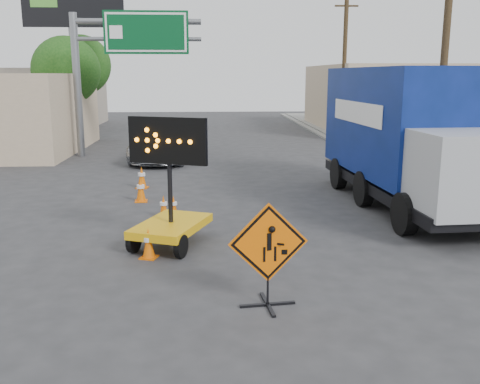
{
  "coord_description": "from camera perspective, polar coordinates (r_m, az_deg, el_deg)",
  "views": [
    {
      "loc": [
        -0.18,
        -8.64,
        3.95
      ],
      "look_at": [
        0.45,
        2.31,
        1.53
      ],
      "focal_mm": 40.0,
      "sensor_mm": 36.0,
      "label": 1
    }
  ],
  "objects": [
    {
      "name": "arrow_board",
      "position": [
        12.61,
        -7.38,
        -2.74
      ],
      "size": [
        1.96,
        2.44,
        3.02
      ],
      "rotation": [
        0.0,
        0.0,
        -0.38
      ],
      "color": "#E1A30C",
      "rests_on": "ground"
    },
    {
      "name": "cone_c",
      "position": [
        15.17,
        -8.15,
        -1.54
      ],
      "size": [
        0.35,
        0.35,
        0.64
      ],
      "rotation": [
        0.0,
        0.0,
        0.08
      ],
      "color": "#E66004",
      "rests_on": "ground"
    },
    {
      "name": "tree_left_far",
      "position": [
        39.64,
        -16.59,
        12.86
      ],
      "size": [
        4.1,
        4.1,
        6.66
      ],
      "color": "#42321C",
      "rests_on": "ground"
    },
    {
      "name": "ground",
      "position": [
        9.5,
        -1.96,
        -12.14
      ],
      "size": [
        100.0,
        100.0,
        0.0
      ],
      "primitive_type": "plane",
      "color": "#2D2D30",
      "rests_on": "ground"
    },
    {
      "name": "cone_d",
      "position": [
        17.2,
        -10.54,
        0.24
      ],
      "size": [
        0.42,
        0.42,
        0.77
      ],
      "rotation": [
        0.0,
        0.0,
        0.09
      ],
      "color": "#E66004",
      "rests_on": "ground"
    },
    {
      "name": "utility_pole_far",
      "position": [
        33.66,
        11.06,
        13.45
      ],
      "size": [
        1.8,
        0.26,
        9.0
      ],
      "color": "#42321C",
      "rests_on": "ground"
    },
    {
      "name": "storefront_left_far",
      "position": [
        45.17,
        -22.77,
        9.25
      ],
      "size": [
        12.0,
        10.0,
        4.4
      ],
      "primitive_type": "cube",
      "color": "gray",
      "rests_on": "ground"
    },
    {
      "name": "utility_pole_near",
      "position": [
        20.37,
        21.0,
        13.7
      ],
      "size": [
        1.8,
        0.26,
        9.0
      ],
      "color": "#42321C",
      "rests_on": "ground"
    },
    {
      "name": "curb_right",
      "position": [
        25.07,
        13.88,
        3.13
      ],
      "size": [
        0.4,
        60.0,
        0.12
      ],
      "primitive_type": "cube",
      "color": "gray",
      "rests_on": "ground"
    },
    {
      "name": "box_truck",
      "position": [
        16.95,
        17.31,
        4.87
      ],
      "size": [
        3.2,
        8.89,
        4.16
      ],
      "rotation": [
        0.0,
        0.0,
        0.06
      ],
      "color": "black",
      "rests_on": "ground"
    },
    {
      "name": "cone_a",
      "position": [
        11.91,
        -9.74,
        -5.39
      ],
      "size": [
        0.44,
        0.44,
        0.68
      ],
      "rotation": [
        0.0,
        0.0,
        -0.31
      ],
      "color": "#E66004",
      "rests_on": "ground"
    },
    {
      "name": "sidewalk_right",
      "position": [
        25.84,
        18.77,
        3.14
      ],
      "size": [
        4.0,
        60.0,
        0.15
      ],
      "primitive_type": "cube",
      "color": "gray",
      "rests_on": "ground"
    },
    {
      "name": "cone_b",
      "position": [
        15.18,
        -7.1,
        -1.53
      ],
      "size": [
        0.34,
        0.34,
        0.63
      ],
      "rotation": [
        0.0,
        0.0,
        0.06
      ],
      "color": "#E66004",
      "rests_on": "ground"
    },
    {
      "name": "building_right_far",
      "position": [
        40.86,
        15.74,
        9.65
      ],
      "size": [
        10.0,
        14.0,
        4.6
      ],
      "primitive_type": "cube",
      "color": "#C1A98B",
      "rests_on": "ground"
    },
    {
      "name": "pickup_truck",
      "position": [
        25.15,
        -8.17,
        4.97
      ],
      "size": [
        3.14,
        5.6,
        1.48
      ],
      "primitive_type": "imported",
      "rotation": [
        0.0,
        0.0,
        -0.13
      ],
      "color": "#ADB0B5",
      "rests_on": "ground"
    },
    {
      "name": "construction_sign",
      "position": [
        9.2,
        3.02,
        -6.47
      ],
      "size": [
        1.39,
        0.99,
        1.85
      ],
      "rotation": [
        0.0,
        0.0,
        0.12
      ],
      "color": "black",
      "rests_on": "ground"
    },
    {
      "name": "cone_e",
      "position": [
        19.24,
        -10.44,
        1.56
      ],
      "size": [
        0.46,
        0.46,
        0.78
      ],
      "rotation": [
        0.0,
        0.0,
        -0.18
      ],
      "color": "#E66004",
      "rests_on": "ground"
    },
    {
      "name": "tree_left_near",
      "position": [
        31.62,
        -18.05,
        12.22
      ],
      "size": [
        3.71,
        3.71,
        6.03
      ],
      "color": "#42321C",
      "rests_on": "ground"
    },
    {
      "name": "highway_gantry",
      "position": [
        26.96,
        -12.8,
        14.51
      ],
      "size": [
        6.18,
        0.38,
        6.9
      ],
      "color": "slate",
      "rests_on": "ground"
    },
    {
      "name": "billboard",
      "position": [
        35.63,
        -17.36,
        17.37
      ],
      "size": [
        6.1,
        0.54,
        9.85
      ],
      "color": "slate",
      "rests_on": "ground"
    }
  ]
}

